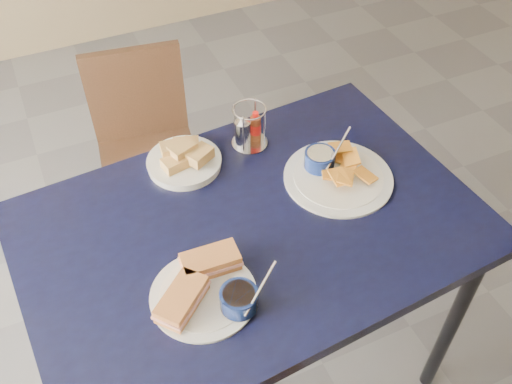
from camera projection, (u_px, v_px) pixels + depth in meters
name	position (u px, v px, depth m)	size (l,w,h in m)	color
ground	(323.00, 364.00, 2.05)	(6.00, 6.00, 0.00)	#535358
dining_table	(252.00, 239.00, 1.57)	(1.26, 0.89, 0.75)	black
chair_far	(142.00, 136.00, 2.23)	(0.42, 0.40, 0.78)	black
sandwich_plate	(207.00, 288.00, 1.35)	(0.30, 0.26, 0.12)	white
plantain_plate	(334.00, 171.00, 1.64)	(0.31, 0.31, 0.12)	white
bread_basket	(184.00, 159.00, 1.66)	(0.21, 0.21, 0.08)	white
condiment_caddy	(248.00, 130.00, 1.70)	(0.11, 0.11, 0.14)	silver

